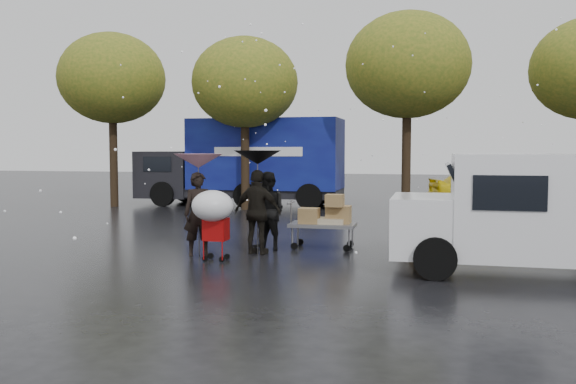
% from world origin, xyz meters
% --- Properties ---
extents(ground, '(90.00, 90.00, 0.00)m').
position_xyz_m(ground, '(0.00, 0.00, 0.00)').
color(ground, black).
rests_on(ground, ground).
extents(person_pink, '(0.78, 0.67, 1.80)m').
position_xyz_m(person_pink, '(-1.46, 0.14, 0.90)').
color(person_pink, black).
rests_on(person_pink, ground).
extents(person_middle, '(1.07, 0.98, 1.78)m').
position_xyz_m(person_middle, '(-0.20, 1.18, 0.89)').
color(person_middle, black).
rests_on(person_middle, ground).
extents(person_black, '(1.14, 0.61, 1.85)m').
position_xyz_m(person_black, '(-0.27, 0.57, 0.92)').
color(person_black, black).
rests_on(person_black, ground).
extents(umbrella_pink, '(1.05, 1.05, 2.19)m').
position_xyz_m(umbrella_pink, '(-1.46, 0.14, 2.04)').
color(umbrella_pink, '#4C4C4C').
rests_on(umbrella_pink, ground).
extents(umbrella_black, '(1.03, 1.03, 2.26)m').
position_xyz_m(umbrella_black, '(-0.27, 0.57, 2.11)').
color(umbrella_black, '#4C4C4C').
rests_on(umbrella_black, ground).
extents(vendor_cart, '(1.52, 0.80, 1.27)m').
position_xyz_m(vendor_cart, '(1.06, 1.63, 0.73)').
color(vendor_cart, slate).
rests_on(vendor_cart, ground).
extents(shopping_cart, '(0.84, 0.84, 1.46)m').
position_xyz_m(shopping_cart, '(-0.89, -0.53, 1.06)').
color(shopping_cart, '#A4090A').
rests_on(shopping_cart, ground).
extents(white_van, '(4.91, 2.18, 2.20)m').
position_xyz_m(white_van, '(5.30, -0.29, 1.16)').
color(white_van, white).
rests_on(white_van, ground).
extents(blue_truck, '(8.30, 2.60, 3.50)m').
position_xyz_m(blue_truck, '(-3.93, 11.59, 1.76)').
color(blue_truck, '#0C0D60').
rests_on(blue_truck, ground).
extents(box_ground_near, '(0.59, 0.50, 0.48)m').
position_xyz_m(box_ground_near, '(3.35, 0.54, 0.24)').
color(box_ground_near, brown).
rests_on(box_ground_near, ground).
extents(box_ground_far, '(0.53, 0.48, 0.33)m').
position_xyz_m(box_ground_far, '(3.22, 1.28, 0.17)').
color(box_ground_far, brown).
rests_on(box_ground_far, ground).
extents(yellow_taxi, '(5.00, 3.00, 1.59)m').
position_xyz_m(yellow_taxi, '(5.61, 13.19, 0.80)').
color(yellow_taxi, yellow).
rests_on(yellow_taxi, ground).
extents(tree_row, '(21.60, 4.40, 7.12)m').
position_xyz_m(tree_row, '(-0.47, 10.00, 5.02)').
color(tree_row, black).
rests_on(tree_row, ground).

